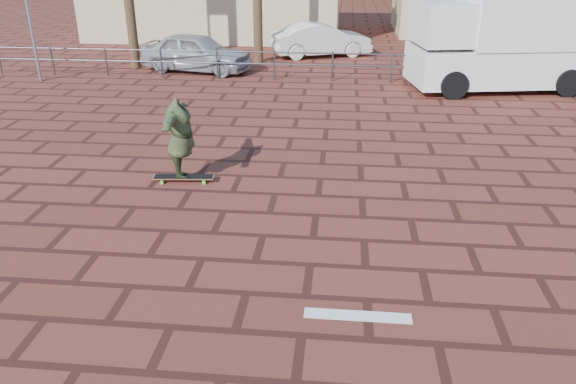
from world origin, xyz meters
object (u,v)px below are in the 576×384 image
Objects in this scene: campervan at (506,40)px; car_silver at (196,52)px; longboard at (184,177)px; skateboarder at (180,138)px; car_white at (321,40)px.

car_silver is (-10.50, 1.63, -0.88)m from campervan.
skateboarder reaches higher than longboard.
campervan is (8.22, 8.60, 0.64)m from skateboarder.
campervan reaches higher than skateboarder.
longboard is 0.30× the size of car_white.
skateboarder is (0.00, -0.00, 0.83)m from longboard.
campervan is (8.22, 8.60, 1.47)m from longboard.
car_white reaches higher than longboard.
longboard is at bearing -154.96° from car_silver.
campervan is 1.49× the size of car_white.
campervan is 10.66m from car_silver.
car_silver is 1.00× the size of car_white.
longboard is 11.99m from campervan.
campervan reaches higher than car_silver.
campervan is 1.50× the size of car_silver.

